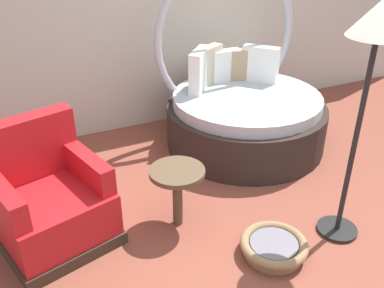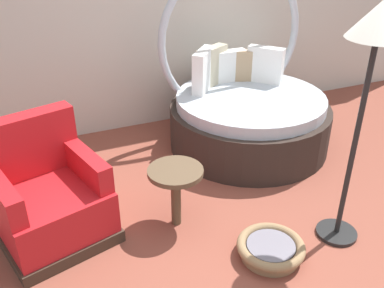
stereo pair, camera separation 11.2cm
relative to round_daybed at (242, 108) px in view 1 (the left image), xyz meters
name	(u,v)px [view 1 (the left image)]	position (x,y,z in m)	size (l,w,h in m)	color
ground_plane	(261,246)	(-0.73, -1.54, -0.41)	(8.00, 8.00, 0.02)	brown
back_wall	(145,10)	(-0.73, 0.95, 0.92)	(8.00, 0.12, 2.65)	beige
round_daybed	(242,108)	(0.00, 0.00, 0.00)	(1.70, 1.70, 1.91)	#2D231E
red_armchair	(48,202)	(-2.16, -0.74, -0.07)	(0.98, 0.98, 0.94)	#38281E
pet_basket	(274,247)	(-0.71, -1.66, -0.33)	(0.51, 0.51, 0.13)	#8E704C
side_table	(177,180)	(-1.21, -1.02, 0.03)	(0.44, 0.44, 0.52)	brown
floor_lamp	(375,44)	(-0.08, -1.66, 1.13)	(0.40, 0.40, 1.82)	black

